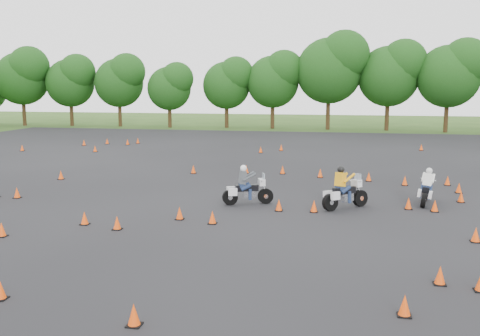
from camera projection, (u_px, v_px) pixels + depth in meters
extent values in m
plane|color=#2D5119|center=(220.00, 215.00, 20.32)|extent=(140.00, 140.00, 0.00)
plane|color=black|center=(248.00, 186.00, 26.14)|extent=(62.00, 62.00, 0.00)
cone|color=#FF4C0A|center=(435.00, 206.00, 20.80)|extent=(0.26, 0.26, 0.45)
cone|color=#FF4C0A|center=(246.00, 169.00, 29.79)|extent=(0.26, 0.26, 0.45)
cone|color=#FF4C0A|center=(0.00, 290.00, 12.31)|extent=(0.26, 0.26, 0.45)
cone|color=#FF4C0A|center=(281.00, 148.00, 40.04)|extent=(0.26, 0.26, 0.45)
cone|color=#FF4C0A|center=(448.00, 181.00, 26.27)|extent=(0.26, 0.26, 0.45)
cone|color=#FF4C0A|center=(362.00, 197.00, 22.43)|extent=(0.26, 0.26, 0.45)
cone|color=#FF4C0A|center=(128.00, 142.00, 43.88)|extent=(0.26, 0.26, 0.45)
cone|color=#FF4C0A|center=(459.00, 188.00, 24.40)|extent=(0.26, 0.26, 0.45)
cone|color=#FF4C0A|center=(405.00, 306.00, 11.41)|extent=(0.26, 0.26, 0.45)
cone|color=#FF4C0A|center=(85.00, 218.00, 18.89)|extent=(0.26, 0.26, 0.45)
cone|color=#FF4C0A|center=(138.00, 141.00, 44.96)|extent=(0.26, 0.26, 0.45)
cone|color=#FF4C0A|center=(17.00, 193.00, 23.32)|extent=(0.26, 0.26, 0.45)
cone|color=#FF4C0A|center=(180.00, 213.00, 19.61)|extent=(0.26, 0.26, 0.45)
cone|color=#FF4C0A|center=(134.00, 315.00, 10.95)|extent=(0.26, 0.26, 0.45)
cone|color=#FF4C0A|center=(193.00, 169.00, 29.79)|extent=(0.26, 0.26, 0.45)
cone|color=#FF4C0A|center=(261.00, 150.00, 38.75)|extent=(0.26, 0.26, 0.45)
cone|color=#FF4C0A|center=(107.00, 141.00, 44.53)|extent=(0.26, 0.26, 0.45)
cone|color=#FF4C0A|center=(61.00, 175.00, 27.91)|extent=(0.26, 0.26, 0.45)
cone|color=#FF4C0A|center=(320.00, 173.00, 28.47)|extent=(0.26, 0.26, 0.45)
cone|color=#FF4C0A|center=(423.00, 189.00, 24.30)|extent=(0.26, 0.26, 0.45)
cone|color=#FF4C0A|center=(283.00, 170.00, 29.63)|extent=(0.26, 0.26, 0.45)
cone|color=#FF4C0A|center=(212.00, 218.00, 19.00)|extent=(0.26, 0.26, 0.45)
cone|color=#FF4C0A|center=(84.00, 143.00, 43.49)|extent=(0.26, 0.26, 0.45)
cone|color=#FF4C0A|center=(421.00, 148.00, 40.15)|extent=(0.26, 0.26, 0.45)
cone|color=#FF4C0A|center=(408.00, 204.00, 21.22)|extent=(0.26, 0.26, 0.45)
cone|color=#FF4C0A|center=(117.00, 223.00, 18.24)|extent=(0.26, 0.26, 0.45)
cone|color=#FF4C0A|center=(279.00, 205.00, 20.94)|extent=(0.26, 0.26, 0.45)
cone|color=#FF4C0A|center=(369.00, 177.00, 27.39)|extent=(0.26, 0.26, 0.45)
cone|color=#FF4C0A|center=(314.00, 207.00, 20.73)|extent=(0.26, 0.26, 0.45)
cone|color=#FF4C0A|center=(405.00, 181.00, 26.25)|extent=(0.26, 0.26, 0.45)
cone|color=#FF4C0A|center=(476.00, 235.00, 16.78)|extent=(0.26, 0.26, 0.45)
cone|color=#FF4C0A|center=(95.00, 149.00, 39.33)|extent=(0.26, 0.26, 0.45)
cone|color=#FF4C0A|center=(2.00, 230.00, 17.39)|extent=(0.26, 0.26, 0.45)
cone|color=#FF4C0A|center=(440.00, 276.00, 13.22)|extent=(0.26, 0.26, 0.45)
cone|color=#FF4C0A|center=(22.00, 148.00, 39.87)|extent=(0.26, 0.26, 0.45)
cone|color=#FF4C0A|center=(461.00, 197.00, 22.47)|extent=(0.26, 0.26, 0.45)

